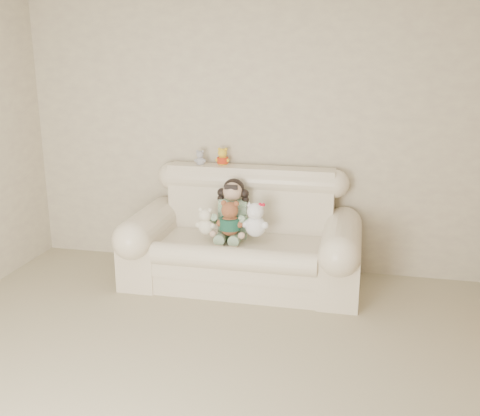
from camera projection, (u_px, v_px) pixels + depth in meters
name	position (u px, v px, depth m)	size (l,w,h in m)	color
wall_back	(255.00, 135.00, 5.25)	(4.50, 4.50, 0.00)	#AF9F8B
sofa	(242.00, 230.00, 4.99)	(2.10, 0.95, 1.03)	beige
seated_child	(233.00, 208.00, 5.04)	(0.33, 0.40, 0.55)	#266A2B
brown_teddy	(230.00, 215.00, 4.86)	(0.24, 0.18, 0.37)	brown
white_cat	(255.00, 216.00, 4.83)	(0.24, 0.18, 0.37)	white
cream_teddy	(206.00, 219.00, 4.90)	(0.18, 0.14, 0.28)	white
yellow_mini_bear	(223.00, 155.00, 5.25)	(0.14, 0.10, 0.21)	yellow
grey_mini_plush	(200.00, 157.00, 5.27)	(0.12, 0.09, 0.18)	#ACACB3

